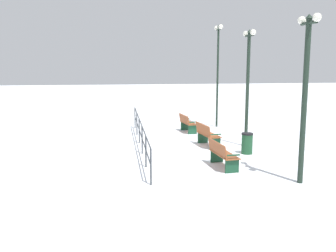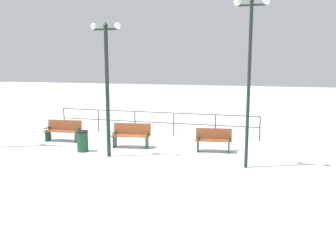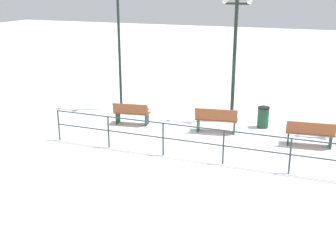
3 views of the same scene
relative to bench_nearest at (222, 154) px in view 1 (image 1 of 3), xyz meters
The scene contains 9 objects.
ground_plane 3.27m from the bench_nearest, 86.98° to the left, with size 80.00×80.00×0.00m, color white.
bench_nearest is the anchor object (origin of this frame).
bench_second 3.23m from the bench_nearest, 85.84° to the left, with size 0.79×1.57×0.93m.
bench_third 6.45m from the bench_nearest, 90.06° to the left, with size 0.71×1.41×0.86m.
lamppost_near 3.56m from the bench_nearest, 46.05° to the right, with size 0.23×1.09×4.72m.
lamppost_middle 4.29m from the bench_nearest, 59.06° to the left, with size 0.22×1.10×4.66m.
lamppost_far 8.57m from the bench_nearest, 76.96° to the left, with size 0.23×1.07×5.23m.
waterfront_railing 4.08m from the bench_nearest, 127.32° to the left, with size 0.05×9.58×1.07m.
trash_bin 2.27m from the bench_nearest, 50.65° to the left, with size 0.43×0.43×0.79m.
Camera 1 is at (-3.55, -15.56, 3.53)m, focal length 42.51 mm.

